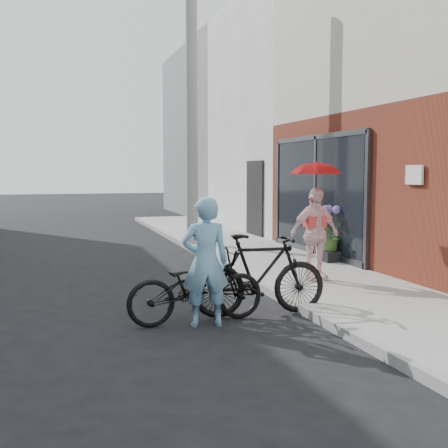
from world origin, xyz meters
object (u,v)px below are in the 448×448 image
utility_pole (192,103)px  bike_right (260,275)px  kimono_woman (315,234)px  officer (205,262)px  bike_left (196,286)px  planter (331,256)px

utility_pole → bike_right: size_ratio=3.91×
kimono_woman → bike_right: bearing=-144.0°
officer → bike_left: 0.38m
kimono_woman → bike_left: bearing=-154.9°
planter → utility_pole: bearing=118.7°
officer → planter: (3.45, 3.27, -0.57)m
utility_pole → bike_right: bearing=-96.6°
utility_pole → officer: utility_pole is taller
bike_left → bike_right: bike_right is taller
utility_pole → officer: size_ratio=4.44×
utility_pole → kimono_woman: bearing=-81.6°
bike_right → officer: bearing=111.7°
bike_left → officer: bearing=-160.0°
utility_pole → kimono_woman: size_ratio=4.67×
utility_pole → planter: 5.14m
utility_pole → bike_right: utility_pole is taller
bike_right → kimono_woman: kimono_woman is taller
bike_right → kimono_woman: bearing=-43.1°
bike_left → planter: bike_left is taller
bike_left → bike_right: 0.89m
bike_right → bike_left: bearing=99.9°
officer → bike_right: (0.80, 0.27, -0.25)m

